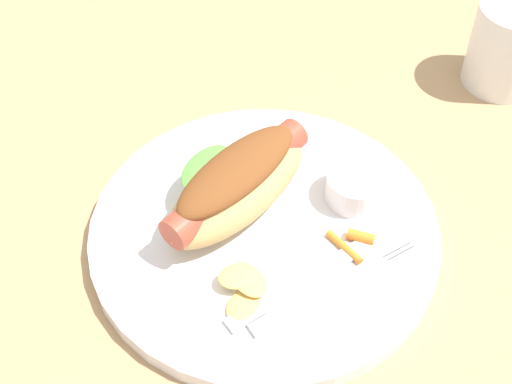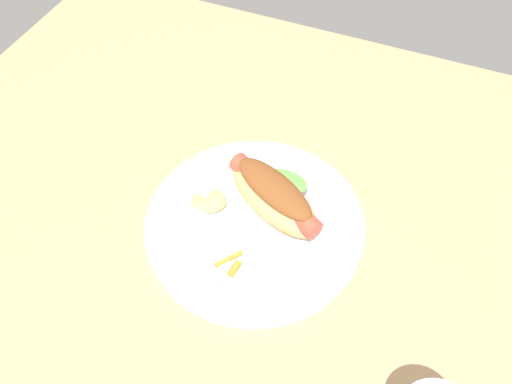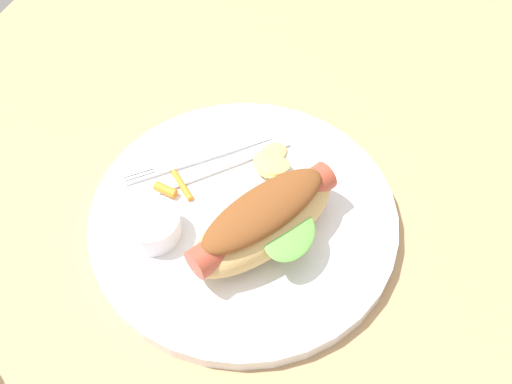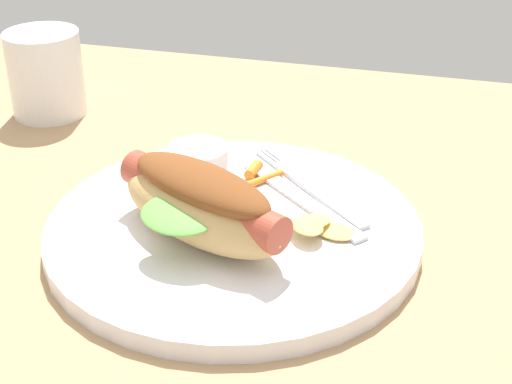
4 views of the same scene
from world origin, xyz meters
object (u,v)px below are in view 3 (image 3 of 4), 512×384
at_px(sauce_ramekin, 152,226).
at_px(chips_pile, 271,161).
at_px(knife, 220,166).
at_px(plate, 244,220).
at_px(carrot_garnish, 173,188).
at_px(hot_dog, 262,216).
at_px(fork, 202,157).

bearing_deg(sauce_ramekin, chips_pile, 150.08).
relative_size(sauce_ramekin, knife, 0.34).
bearing_deg(sauce_ramekin, plate, 127.22).
distance_m(knife, carrot_garnish, 0.06).
relative_size(hot_dog, fork, 1.38).
xyz_separation_m(hot_dog, fork, (-0.06, -0.09, -0.03)).
bearing_deg(carrot_garnish, chips_pile, 131.61).
bearing_deg(fork, knife, 125.04).
height_order(hot_dog, sauce_ramekin, hot_dog).
height_order(plate, chips_pile, chips_pile).
xyz_separation_m(chips_pile, carrot_garnish, (0.07, -0.08, -0.00)).
bearing_deg(chips_pile, plate, -0.21).
bearing_deg(chips_pile, sauce_ramekin, -29.92).
xyz_separation_m(sauce_ramekin, carrot_garnish, (-0.05, -0.01, -0.01)).
relative_size(knife, chips_pile, 2.46).
height_order(plate, sauce_ramekin, sauce_ramekin).
distance_m(hot_dog, carrot_garnish, 0.11).
relative_size(plate, carrot_garnish, 7.29).
distance_m(hot_dog, knife, 0.10).
bearing_deg(carrot_garnish, fork, 170.04).
xyz_separation_m(plate, fork, (-0.05, -0.07, 0.01)).
bearing_deg(plate, knife, -134.11).
height_order(sauce_ramekin, carrot_garnish, sauce_ramekin).
height_order(plate, fork, fork).
distance_m(fork, carrot_garnish, 0.05).
distance_m(plate, knife, 0.07).
distance_m(plate, fork, 0.09).
relative_size(knife, carrot_garnish, 3.75).
relative_size(plate, sauce_ramekin, 5.67).
distance_m(plate, chips_pile, 0.07).
xyz_separation_m(fork, knife, (0.00, 0.02, -0.00)).
relative_size(fork, carrot_garnish, 2.97).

